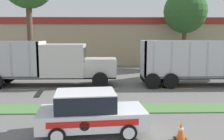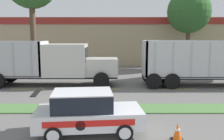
{
  "view_description": "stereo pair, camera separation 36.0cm",
  "coord_description": "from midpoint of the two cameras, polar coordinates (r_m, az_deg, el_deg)",
  "views": [
    {
      "loc": [
        -1.95,
        -4.34,
        3.86
      ],
      "look_at": [
        -1.61,
        9.07,
        1.94
      ],
      "focal_mm": 40.0,
      "sensor_mm": 36.0,
      "label": 1
    },
    {
      "loc": [
        -1.59,
        -4.34,
        3.86
      ],
      "look_at": [
        -1.61,
        9.07,
        1.94
      ],
      "focal_mm": 40.0,
      "sensor_mm": 36.0,
      "label": 2
    }
  ],
  "objects": [
    {
      "name": "centre_line_5",
      "position": [
        18.49,
        15.65,
        -4.21
      ],
      "size": [
        2.4,
        0.14,
        0.01
      ],
      "primitive_type": "cube",
      "color": "yellow",
      "rests_on": "ground_plane"
    },
    {
      "name": "rally_car",
      "position": [
        9.93,
        -4.63,
        -9.52
      ],
      "size": [
        4.29,
        2.3,
        1.71
      ],
      "color": "white",
      "rests_on": "ground_plane"
    },
    {
      "name": "store_building_backdrop",
      "position": [
        36.78,
        -3.2,
        6.74
      ],
      "size": [
        40.8,
        12.1,
        5.95
      ],
      "color": "tan",
      "rests_on": "ground_plane"
    },
    {
      "name": "tree_behind_centre",
      "position": [
        29.47,
        17.68,
        13.55
      ],
      "size": [
        4.77,
        4.77,
        9.96
      ],
      "color": "brown",
      "rests_on": "ground_plane"
    },
    {
      "name": "grass_verge",
      "position": [
        13.27,
        7.85,
        -8.72
      ],
      "size": [
        120.0,
        1.63,
        0.06
      ],
      "primitive_type": "cube",
      "color": "#517F42",
      "rests_on": "ground_plane"
    },
    {
      "name": "traffic_cone",
      "position": [
        9.76,
        15.89,
        -13.42
      ],
      "size": [
        0.43,
        0.43,
        0.66
      ],
      "color": "black",
      "rests_on": "ground_plane"
    },
    {
      "name": "dump_truck_lead",
      "position": [
        19.47,
        -13.11,
        1.37
      ],
      "size": [
        12.0,
        2.73,
        3.36
      ],
      "color": "black",
      "rests_on": "ground_plane"
    },
    {
      "name": "centre_line_3",
      "position": [
        18.76,
        -18.15,
        -4.14
      ],
      "size": [
        2.4,
        0.14,
        0.01
      ],
      "primitive_type": "cube",
      "color": "yellow",
      "rests_on": "ground_plane"
    },
    {
      "name": "centre_line_4",
      "position": [
        17.82,
        -1.37,
        -4.36
      ],
      "size": [
        2.4,
        0.14,
        0.01
      ],
      "primitive_type": "cube",
      "color": "yellow",
      "rests_on": "ground_plane"
    }
  ]
}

